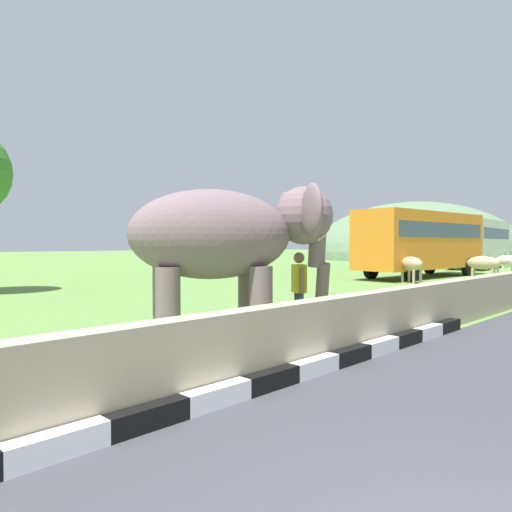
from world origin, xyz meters
The scene contains 10 objects.
striped_curb centered at (-0.35, 3.43, 0.12)m, with size 16.20×0.20×0.24m.
barrier_parapet centered at (2.00, 3.73, 0.50)m, with size 28.00×0.36×1.00m, color tan.
elephant centered at (3.69, 6.14, 1.96)m, with size 3.95×3.48×2.97m.
person_handler centered at (5.24, 5.70, 0.93)m, with size 0.45×0.57×1.66m.
bus_orange centered at (22.36, 11.02, 2.08)m, with size 9.68×3.13×3.50m.
bus_white centered at (34.43, 12.25, 2.08)m, with size 9.41×3.50×3.50m.
cow_near centered at (18.35, 9.67, 0.87)m, with size 1.31×1.85×1.23m.
cow_mid centered at (21.68, 7.55, 0.87)m, with size 0.75×1.91×1.23m.
cow_far centered at (24.87, 7.41, 0.87)m, with size 1.81×1.38×1.23m.
hill_east centered at (55.00, 26.80, 0.00)m, with size 31.01×24.81×14.05m.
Camera 1 is at (-2.48, -0.57, 1.84)m, focal length 33.44 mm.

